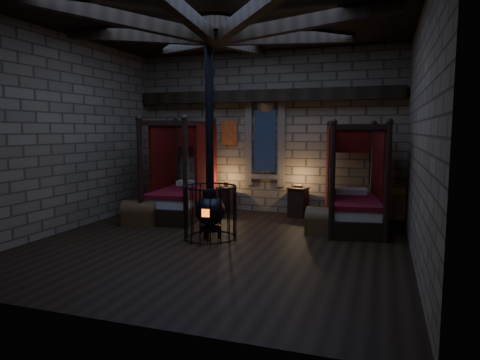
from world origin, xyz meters
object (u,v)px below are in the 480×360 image
(bed_right, at_px, (353,203))
(bed_left, at_px, (182,194))
(stove, at_px, (210,208))
(trunk_left, at_px, (140,214))
(trunk_right, at_px, (325,222))

(bed_right, bearing_deg, bed_left, 171.67)
(bed_left, relative_size, stove, 0.59)
(bed_left, height_order, trunk_left, bed_left)
(trunk_left, xyz_separation_m, stove, (2.04, -0.70, 0.39))
(bed_right, height_order, trunk_left, bed_right)
(bed_left, distance_m, trunk_left, 1.31)
(bed_right, bearing_deg, trunk_right, -132.46)
(trunk_left, xyz_separation_m, trunk_right, (4.17, 0.45, 0.00))
(bed_left, relative_size, trunk_left, 2.74)
(bed_left, xyz_separation_m, trunk_left, (-0.50, -1.16, -0.34))
(bed_right, distance_m, trunk_right, 0.96)
(stove, bearing_deg, bed_left, 125.26)
(bed_left, distance_m, stove, 2.42)
(bed_left, distance_m, trunk_right, 3.75)
(bed_left, bearing_deg, bed_right, -4.63)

